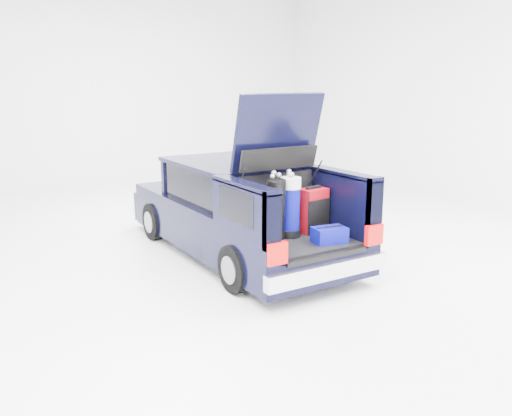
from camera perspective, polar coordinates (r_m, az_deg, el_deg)
ground at (r=8.47m, az=-1.78°, el=-4.82°), size 14.00×14.00×0.00m
car at (r=8.37m, az=-2.17°, el=-0.24°), size 1.87×4.65×2.47m
red_suitcase at (r=7.41m, az=6.04°, el=-0.27°), size 0.41×0.30×0.64m
black_golf_bag at (r=6.98m, az=2.06°, el=-0.15°), size 0.34×0.39×0.90m
blue_golf_bag at (r=7.13m, az=3.64°, el=0.15°), size 0.31×0.31×0.90m
blue_duffel at (r=6.99m, az=7.73°, el=-2.82°), size 0.46×0.34×0.22m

